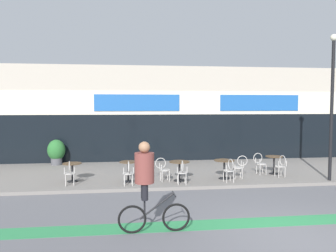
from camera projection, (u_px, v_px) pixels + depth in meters
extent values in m
plane|color=#5B5B60|center=(297.00, 240.00, 7.28)|extent=(120.00, 120.00, 0.00)
cube|color=slate|center=(213.00, 172.00, 14.46)|extent=(40.00, 5.50, 0.12)
cube|color=#B2A899|center=(192.00, 114.00, 19.01)|extent=(40.00, 4.00, 5.01)
cube|color=black|center=(199.00, 137.00, 17.13)|extent=(38.80, 0.10, 2.40)
cube|color=beige|center=(200.00, 103.00, 17.04)|extent=(39.20, 0.14, 1.20)
cube|color=#1E56A3|center=(137.00, 103.00, 16.57)|extent=(4.31, 0.08, 0.84)
cube|color=#1E56A3|center=(260.00, 103.00, 17.37)|extent=(4.31, 0.08, 0.84)
cube|color=#2D844C|center=(275.00, 222.00, 8.41)|extent=(36.00, 0.70, 0.01)
cylinder|color=black|center=(72.00, 181.00, 12.31)|extent=(0.39, 0.39, 0.02)
cylinder|color=black|center=(72.00, 173.00, 12.29)|extent=(0.07, 0.07, 0.68)
cylinder|color=#4C3823|center=(72.00, 163.00, 12.27)|extent=(0.71, 0.71, 0.02)
cylinder|color=black|center=(128.00, 181.00, 12.29)|extent=(0.36, 0.36, 0.02)
cylinder|color=black|center=(128.00, 172.00, 12.27)|extent=(0.07, 0.07, 0.74)
cylinder|color=#4C3823|center=(128.00, 162.00, 12.25)|extent=(0.66, 0.66, 0.02)
cylinder|color=black|center=(179.00, 181.00, 12.43)|extent=(0.43, 0.43, 0.02)
cylinder|color=black|center=(179.00, 171.00, 12.41)|extent=(0.07, 0.07, 0.72)
cylinder|color=#4C3823|center=(179.00, 162.00, 12.39)|extent=(0.78, 0.78, 0.02)
cylinder|color=black|center=(224.00, 178.00, 12.79)|extent=(0.43, 0.43, 0.02)
cylinder|color=black|center=(224.00, 170.00, 12.77)|extent=(0.07, 0.07, 0.71)
cylinder|color=#4C3823|center=(224.00, 160.00, 12.75)|extent=(0.79, 0.79, 0.02)
cylinder|color=black|center=(274.00, 174.00, 13.68)|extent=(0.39, 0.39, 0.02)
cylinder|color=black|center=(274.00, 165.00, 13.66)|extent=(0.07, 0.07, 0.72)
cylinder|color=#4C3823|center=(274.00, 156.00, 13.64)|extent=(0.70, 0.70, 0.02)
cylinder|color=#B7B2AD|center=(70.00, 173.00, 11.74)|extent=(0.45, 0.45, 0.03)
cylinder|color=#B7B2AD|center=(66.00, 179.00, 11.85)|extent=(0.03, 0.03, 0.42)
cylinder|color=#B7B2AD|center=(74.00, 178.00, 11.93)|extent=(0.03, 0.03, 0.42)
cylinder|color=#B7B2AD|center=(66.00, 180.00, 11.58)|extent=(0.03, 0.03, 0.42)
cylinder|color=#B7B2AD|center=(74.00, 180.00, 11.66)|extent=(0.03, 0.03, 0.42)
torus|color=#B7B2AD|center=(69.00, 167.00, 11.56)|extent=(0.09, 0.41, 0.41)
cylinder|color=#B7B2AD|center=(64.00, 171.00, 11.52)|extent=(0.03, 0.03, 0.23)
cylinder|color=#B7B2AD|center=(75.00, 170.00, 11.61)|extent=(0.03, 0.03, 0.23)
cylinder|color=#B7B2AD|center=(128.00, 173.00, 11.72)|extent=(0.43, 0.43, 0.03)
cylinder|color=#B7B2AD|center=(124.00, 179.00, 11.85)|extent=(0.03, 0.03, 0.42)
cylinder|color=#B7B2AD|center=(132.00, 178.00, 11.90)|extent=(0.03, 0.03, 0.42)
cylinder|color=#B7B2AD|center=(125.00, 181.00, 11.57)|extent=(0.03, 0.03, 0.42)
cylinder|color=#B7B2AD|center=(133.00, 180.00, 11.62)|extent=(0.03, 0.03, 0.42)
torus|color=#B7B2AD|center=(129.00, 167.00, 11.54)|extent=(0.05, 0.41, 0.41)
cylinder|color=#B7B2AD|center=(124.00, 171.00, 11.51)|extent=(0.03, 0.03, 0.23)
cylinder|color=#B7B2AD|center=(133.00, 171.00, 11.58)|extent=(0.03, 0.03, 0.23)
cylinder|color=#B7B2AD|center=(143.00, 170.00, 12.33)|extent=(0.43, 0.43, 0.03)
cylinder|color=#B7B2AD|center=(140.00, 177.00, 12.18)|extent=(0.03, 0.03, 0.42)
cylinder|color=#B7B2AD|center=(139.00, 175.00, 12.46)|extent=(0.03, 0.03, 0.42)
cylinder|color=#B7B2AD|center=(147.00, 176.00, 12.24)|extent=(0.03, 0.03, 0.42)
cylinder|color=#B7B2AD|center=(146.00, 175.00, 12.51)|extent=(0.03, 0.03, 0.42)
torus|color=#B7B2AD|center=(147.00, 163.00, 12.35)|extent=(0.41, 0.06, 0.41)
cylinder|color=#B7B2AD|center=(148.00, 167.00, 12.19)|extent=(0.03, 0.03, 0.23)
cylinder|color=#B7B2AD|center=(147.00, 166.00, 12.52)|extent=(0.03, 0.03, 0.23)
cylinder|color=#B7B2AD|center=(182.00, 172.00, 11.86)|extent=(0.42, 0.42, 0.03)
cylinder|color=#B7B2AD|center=(177.00, 178.00, 12.01)|extent=(0.03, 0.03, 0.42)
cylinder|color=#B7B2AD|center=(185.00, 178.00, 12.03)|extent=(0.03, 0.03, 0.42)
cylinder|color=#B7B2AD|center=(178.00, 180.00, 11.73)|extent=(0.03, 0.03, 0.42)
cylinder|color=#B7B2AD|center=(186.00, 179.00, 11.75)|extent=(0.03, 0.03, 0.42)
torus|color=#B7B2AD|center=(182.00, 166.00, 11.68)|extent=(0.05, 0.41, 0.41)
cylinder|color=#B7B2AD|center=(178.00, 170.00, 11.67)|extent=(0.03, 0.03, 0.23)
cylinder|color=#B7B2AD|center=(187.00, 170.00, 11.70)|extent=(0.03, 0.03, 0.23)
cylinder|color=#B7B2AD|center=(165.00, 170.00, 12.34)|extent=(0.44, 0.44, 0.03)
cylinder|color=#B7B2AD|center=(168.00, 175.00, 12.52)|extent=(0.03, 0.03, 0.42)
cylinder|color=#B7B2AD|center=(169.00, 176.00, 12.25)|extent=(0.03, 0.03, 0.42)
cylinder|color=#B7B2AD|center=(161.00, 175.00, 12.46)|extent=(0.03, 0.03, 0.42)
cylinder|color=#B7B2AD|center=(162.00, 177.00, 12.19)|extent=(0.03, 0.03, 0.42)
torus|color=#B7B2AD|center=(161.00, 163.00, 12.28)|extent=(0.41, 0.07, 0.41)
cylinder|color=#B7B2AD|center=(160.00, 166.00, 12.46)|extent=(0.03, 0.03, 0.23)
cylinder|color=#B7B2AD|center=(162.00, 168.00, 12.13)|extent=(0.03, 0.03, 0.23)
cylinder|color=#B7B2AD|center=(229.00, 170.00, 12.22)|extent=(0.45, 0.45, 0.03)
cylinder|color=#B7B2AD|center=(223.00, 176.00, 12.33)|extent=(0.03, 0.03, 0.42)
cylinder|color=#B7B2AD|center=(230.00, 175.00, 12.41)|extent=(0.03, 0.03, 0.42)
cylinder|color=#B7B2AD|center=(227.00, 177.00, 12.06)|extent=(0.03, 0.03, 0.42)
cylinder|color=#B7B2AD|center=(234.00, 177.00, 12.14)|extent=(0.03, 0.03, 0.42)
torus|color=#B7B2AD|center=(231.00, 164.00, 12.04)|extent=(0.09, 0.41, 0.41)
cylinder|color=#B7B2AD|center=(226.00, 168.00, 12.00)|extent=(0.03, 0.03, 0.23)
cylinder|color=#B7B2AD|center=(235.00, 168.00, 12.10)|extent=(0.03, 0.03, 0.23)
cylinder|color=#B7B2AD|center=(238.00, 167.00, 12.83)|extent=(0.44, 0.44, 0.03)
cylinder|color=#B7B2AD|center=(235.00, 174.00, 12.71)|extent=(0.03, 0.03, 0.42)
cylinder|color=#B7B2AD|center=(234.00, 172.00, 12.99)|extent=(0.03, 0.03, 0.42)
cylinder|color=#B7B2AD|center=(242.00, 174.00, 12.71)|extent=(0.03, 0.03, 0.42)
cylinder|color=#B7B2AD|center=(241.00, 172.00, 12.99)|extent=(0.03, 0.03, 0.42)
torus|color=#B7B2AD|center=(242.00, 161.00, 12.82)|extent=(0.41, 0.08, 0.41)
cylinder|color=#B7B2AD|center=(243.00, 165.00, 12.66)|extent=(0.03, 0.03, 0.23)
cylinder|color=#B7B2AD|center=(241.00, 163.00, 13.00)|extent=(0.03, 0.03, 0.23)
cylinder|color=#B7B2AD|center=(280.00, 166.00, 13.11)|extent=(0.44, 0.44, 0.03)
cylinder|color=#B7B2AD|center=(275.00, 171.00, 13.23)|extent=(0.03, 0.03, 0.42)
cylinder|color=#B7B2AD|center=(281.00, 171.00, 13.30)|extent=(0.03, 0.03, 0.42)
cylinder|color=#B7B2AD|center=(279.00, 172.00, 12.96)|extent=(0.03, 0.03, 0.42)
cylinder|color=#B7B2AD|center=(285.00, 172.00, 13.03)|extent=(0.03, 0.03, 0.42)
torus|color=#B7B2AD|center=(283.00, 160.00, 12.93)|extent=(0.08, 0.41, 0.41)
cylinder|color=#B7B2AD|center=(279.00, 164.00, 12.90)|extent=(0.03, 0.03, 0.23)
cylinder|color=#B7B2AD|center=(286.00, 163.00, 12.98)|extent=(0.03, 0.03, 0.23)
cylinder|color=#B7B2AD|center=(261.00, 164.00, 13.59)|extent=(0.45, 0.45, 0.03)
cylinder|color=#B7B2AD|center=(262.00, 168.00, 13.78)|extent=(0.03, 0.03, 0.42)
cylinder|color=#B7B2AD|center=(266.00, 170.00, 13.50)|extent=(0.03, 0.03, 0.42)
cylinder|color=#B7B2AD|center=(256.00, 169.00, 13.71)|extent=(0.03, 0.03, 0.42)
cylinder|color=#B7B2AD|center=(260.00, 170.00, 13.43)|extent=(0.03, 0.03, 0.42)
torus|color=#B7B2AD|center=(258.00, 158.00, 13.53)|extent=(0.41, 0.08, 0.41)
cylinder|color=#B7B2AD|center=(256.00, 160.00, 13.71)|extent=(0.03, 0.03, 0.23)
cylinder|color=#B7B2AD|center=(260.00, 162.00, 13.38)|extent=(0.03, 0.03, 0.23)
cylinder|color=#4C4C51|center=(57.00, 161.00, 15.83)|extent=(0.52, 0.52, 0.36)
ellipsoid|color=#28662D|center=(56.00, 150.00, 15.79)|extent=(0.84, 0.84, 1.00)
cylinder|color=black|center=(332.00, 111.00, 12.36)|extent=(0.12, 0.12, 5.31)
sphere|color=beige|center=(334.00, 38.00, 12.19)|extent=(0.26, 0.26, 0.26)
torus|color=black|center=(176.00, 217.00, 7.76)|extent=(0.67, 0.07, 0.67)
torus|color=black|center=(132.00, 219.00, 7.61)|extent=(0.67, 0.07, 0.67)
cylinder|color=black|center=(157.00, 206.00, 7.68)|extent=(0.81, 0.06, 0.61)
cylinder|color=black|center=(145.00, 209.00, 7.64)|extent=(0.04, 0.04, 0.47)
cylinder|color=black|center=(174.00, 194.00, 7.72)|extent=(0.04, 0.48, 0.03)
cylinder|color=black|center=(144.00, 190.00, 7.70)|extent=(0.16, 0.16, 0.39)
cylinder|color=black|center=(145.00, 192.00, 7.53)|extent=(0.16, 0.16, 0.39)
cylinder|color=brown|center=(144.00, 168.00, 7.58)|extent=(0.46, 0.46, 0.70)
sphere|color=#9E7051|center=(144.00, 147.00, 7.55)|extent=(0.26, 0.26, 0.26)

